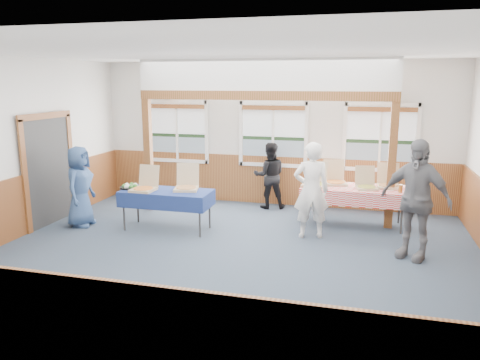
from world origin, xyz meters
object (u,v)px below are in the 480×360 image
table_left (167,194)px  woman_white (311,190)px  table_right (353,190)px  woman_black (270,176)px  man_blue (80,186)px  person_grey (415,199)px

table_left → woman_white: bearing=-12.2°
table_right → woman_black: woman_black is taller
man_blue → table_left: bearing=-89.6°
woman_white → person_grey: size_ratio=0.91×
table_left → person_grey: (4.36, -0.34, 0.26)m
woman_white → woman_black: woman_white is taller
woman_black → man_blue: size_ratio=0.94×
table_right → woman_black: bearing=179.7°
table_left → table_right: 3.59m
man_blue → table_right: bearing=-80.9°
man_blue → woman_white: bearing=-90.5°
table_right → table_left: bearing=-136.6°
table_left → man_blue: 1.73m
man_blue → person_grey: (6.07, -0.14, 0.17)m
man_blue → person_grey: 6.07m
table_left → person_grey: bearing=-21.9°
table_left → man_blue: size_ratio=1.17×
table_right → man_blue: size_ratio=1.38×
table_left → woman_black: (1.56, 2.02, 0.04)m
table_left → man_blue: (-1.71, -0.20, 0.09)m
woman_white → table_right: bearing=-140.9°
woman_black → man_blue: (-3.28, -2.22, 0.05)m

